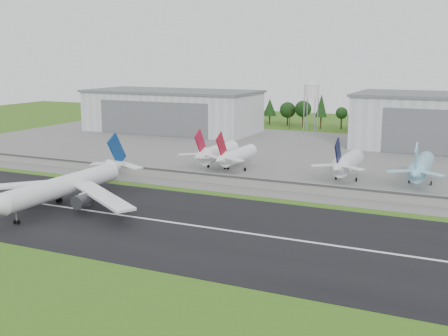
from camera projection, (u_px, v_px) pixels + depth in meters
The scene contains 14 objects.
ground at pixel (117, 228), 139.59m from camera, with size 600.00×600.00×0.00m, color #386016.
runway at pixel (139, 218), 148.46m from camera, with size 320.00×60.00×0.10m, color black.
runway_centerline at pixel (139, 218), 148.45m from camera, with size 220.00×1.00×0.02m, color white.
apron at pixel (279, 153), 246.14m from camera, with size 320.00×150.00×0.10m, color slate.
blast_fence at pixel (214, 178), 188.06m from camera, with size 240.00×0.61×3.50m.
hangar_west at pixel (172, 111), 316.99m from camera, with size 97.00×44.00×23.20m.
water_tower at pixel (312, 89), 301.10m from camera, with size 8.40×8.40×29.40m.
utility_poles at pixel (326, 132), 317.19m from camera, with size 230.00×3.00×12.00m, color black, non-canonical shape.
treeline at pixel (333, 128), 330.50m from camera, with size 320.00×16.00×22.00m, color black, non-canonical shape.
main_airliner at pixel (62, 191), 157.55m from camera, with size 57.29×59.03×18.17m.
parked_jet_red_a at pixel (215, 153), 210.53m from camera, with size 7.36×31.29×16.84m.
parked_jet_red_b at pixel (235, 156), 207.12m from camera, with size 7.36×31.29×16.37m.
parked_jet_navy at pixel (346, 164), 189.99m from camera, with size 7.36×31.29×16.84m.
parked_jet_skyblue at pixel (421, 167), 184.64m from camera, with size 7.36×37.29×16.64m.
Camera 1 is at (81.01, -109.91, 42.27)m, focal length 45.00 mm.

